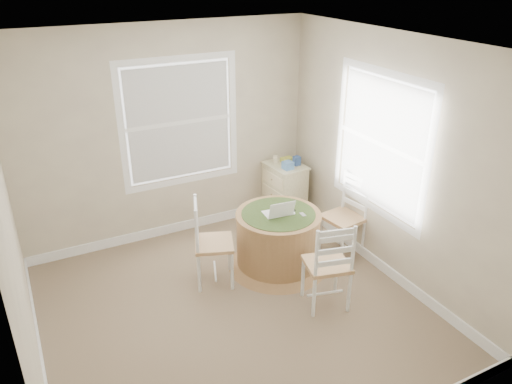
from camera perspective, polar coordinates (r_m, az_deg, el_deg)
room at (r=4.66m, az=-1.86°, el=0.95°), size 3.64×3.64×2.64m
round_table at (r=5.62m, az=2.52°, el=-5.22°), size 1.13×1.13×0.68m
chair_left at (r=5.33m, az=-4.83°, el=-5.83°), size 0.52×0.53×0.95m
chair_near at (r=5.02m, az=8.12°, el=-8.13°), size 0.50×0.49×0.95m
chair_right at (r=5.89m, az=9.92°, el=-2.90°), size 0.46×0.47×0.95m
laptop at (r=5.44m, az=2.56°, el=-2.35°), size 0.31×0.28×0.21m
mouse at (r=5.49m, az=4.18°, el=-2.36°), size 0.06×0.09×0.03m
phone at (r=5.47m, az=5.36°, el=-2.61°), size 0.05×0.09×0.02m
keys at (r=5.54m, az=4.17°, el=-2.12°), size 0.06×0.06×0.02m
corner_chest at (r=6.72m, az=3.26°, el=0.18°), size 0.47×0.60×0.75m
tissue_box at (r=6.42m, az=3.65°, el=3.07°), size 0.13×0.13×0.10m
box_yellow at (r=6.65m, az=3.52°, el=3.71°), size 0.16×0.11×0.06m
box_blue at (r=6.54m, az=4.64°, el=3.58°), size 0.09×0.09×0.12m
cup_cream at (r=6.62m, az=2.29°, el=3.76°), size 0.07×0.07×0.09m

